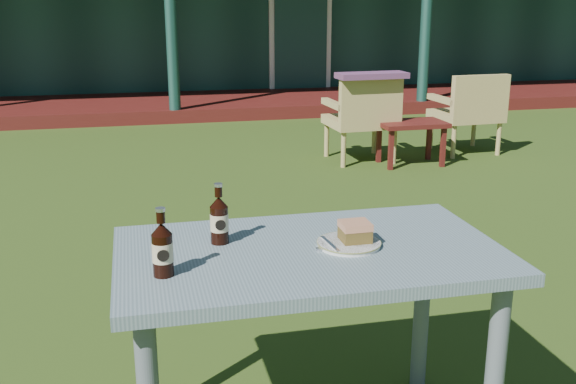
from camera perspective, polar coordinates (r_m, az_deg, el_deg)
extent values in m
plane|color=#334916|center=(3.84, -4.44, -6.54)|extent=(80.00, 80.00, 0.00)
cube|color=#163A32|center=(13.02, -11.24, 15.02)|extent=(15.00, 6.00, 2.60)
cube|color=#4C1512|center=(9.23, -9.85, 7.16)|extent=(15.00, 1.80, 0.16)
cylinder|color=#163A32|center=(8.33, -9.87, 14.14)|extent=(0.14, 0.14, 2.45)
cylinder|color=#163A32|center=(9.12, 11.61, 14.21)|extent=(0.14, 0.14, 2.45)
cube|color=white|center=(10.31, 1.04, 13.45)|extent=(0.95, 0.06, 2.00)
cube|color=#193D38|center=(10.28, 1.08, 13.44)|extent=(0.80, 0.04, 1.85)
cube|color=slate|center=(2.12, 1.85, -5.31)|extent=(1.20, 0.70, 0.04)
cylinder|color=slate|center=(2.24, 17.06, -15.04)|extent=(0.06, 0.06, 0.68)
cylinder|color=slate|center=(2.46, -12.00, -11.80)|extent=(0.06, 0.06, 0.68)
cylinder|color=slate|center=(2.66, 11.26, -9.43)|extent=(0.06, 0.06, 0.68)
cylinder|color=silver|center=(2.14, 5.17, -4.38)|extent=(0.20, 0.20, 0.01)
cylinder|color=olive|center=(2.14, 5.18, -4.26)|extent=(0.20, 0.20, 0.00)
cube|color=#54421A|center=(2.14, 5.69, -3.61)|extent=(0.09, 0.08, 0.04)
cube|color=#C17B56|center=(2.13, 5.71, -2.82)|extent=(0.09, 0.09, 0.02)
cube|color=silver|center=(2.11, 3.58, -4.39)|extent=(0.02, 0.14, 0.00)
cylinder|color=black|center=(2.15, -5.83, -2.79)|extent=(0.06, 0.06, 0.12)
cone|color=black|center=(2.13, -5.89, -0.82)|extent=(0.06, 0.06, 0.03)
cylinder|color=black|center=(2.12, -5.91, 0.04)|extent=(0.02, 0.02, 0.03)
cylinder|color=silver|center=(2.11, -5.93, 0.60)|extent=(0.03, 0.03, 0.01)
cylinder|color=beige|center=(2.15, -5.84, -2.56)|extent=(0.06, 0.06, 0.06)
cylinder|color=black|center=(2.12, -5.73, -2.80)|extent=(0.03, 0.00, 0.03)
cylinder|color=black|center=(1.93, -10.56, -5.27)|extent=(0.06, 0.06, 0.12)
cone|color=black|center=(1.90, -10.68, -3.07)|extent=(0.06, 0.06, 0.03)
cylinder|color=black|center=(1.89, -10.73, -2.10)|extent=(0.02, 0.02, 0.03)
cylinder|color=silver|center=(1.88, -10.76, -1.47)|extent=(0.03, 0.03, 0.01)
cylinder|color=beige|center=(1.92, -10.57, -5.01)|extent=(0.06, 0.06, 0.06)
cylinder|color=black|center=(1.89, -10.52, -5.32)|extent=(0.03, 0.00, 0.03)
cylinder|color=silver|center=(2.10, 2.74, -4.86)|extent=(0.03, 0.03, 0.01)
cube|color=tan|center=(6.35, 6.13, 5.95)|extent=(0.62, 0.58, 0.08)
cube|color=tan|center=(6.09, 7.05, 7.73)|extent=(0.59, 0.10, 0.39)
cube|color=tan|center=(6.44, 8.29, 7.55)|extent=(0.09, 0.52, 0.06)
cube|color=tan|center=(6.24, 3.87, 7.42)|extent=(0.09, 0.52, 0.06)
cylinder|color=tan|center=(6.69, 7.32, 4.65)|extent=(0.05, 0.05, 0.33)
cylinder|color=tan|center=(6.51, 3.29, 4.44)|extent=(0.05, 0.05, 0.33)
cylinder|color=tan|center=(6.28, 8.97, 3.83)|extent=(0.05, 0.05, 0.33)
cylinder|color=tan|center=(6.09, 4.72, 3.60)|extent=(0.05, 0.05, 0.33)
cube|color=tan|center=(6.88, 14.80, 6.27)|extent=(0.61, 0.57, 0.08)
cube|color=tan|center=(6.65, 15.97, 7.87)|extent=(0.58, 0.10, 0.38)
cube|color=tan|center=(7.01, 16.65, 7.68)|extent=(0.09, 0.51, 0.05)
cube|color=tan|center=(6.75, 12.91, 7.64)|extent=(0.09, 0.51, 0.05)
cylinder|color=tan|center=(7.24, 15.45, 5.05)|extent=(0.05, 0.05, 0.32)
cylinder|color=tan|center=(6.99, 12.01, 4.91)|extent=(0.05, 0.05, 0.32)
cylinder|color=tan|center=(6.86, 17.40, 4.31)|extent=(0.05, 0.05, 0.32)
cylinder|color=tan|center=(6.61, 13.84, 4.15)|extent=(0.05, 0.05, 0.32)
cube|color=#63365B|center=(6.06, 7.12, 9.77)|extent=(0.64, 0.27, 0.05)
cube|color=#4C1512|center=(6.23, 10.42, 5.71)|extent=(0.60, 0.40, 0.04)
cube|color=#4C1512|center=(6.04, 8.70, 3.53)|extent=(0.04, 0.04, 0.36)
cube|color=#4C1512|center=(6.24, 12.98, 3.71)|extent=(0.04, 0.04, 0.36)
cube|color=#4C1512|center=(6.31, 7.70, 4.11)|extent=(0.04, 0.04, 0.36)
cube|color=#4C1512|center=(6.51, 11.84, 4.27)|extent=(0.04, 0.04, 0.36)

